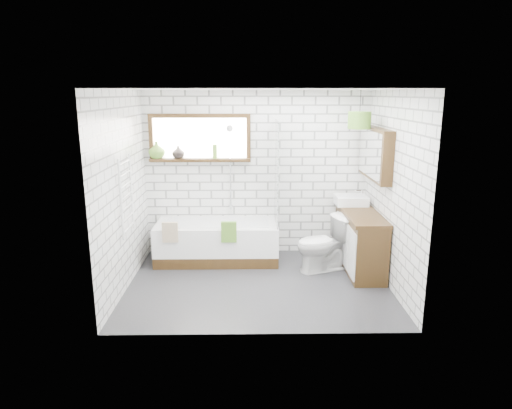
{
  "coord_description": "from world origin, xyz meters",
  "views": [
    {
      "loc": [
        -0.11,
        -5.62,
        2.46
      ],
      "look_at": [
        -0.02,
        0.25,
        1.02
      ],
      "focal_mm": 32.0,
      "sensor_mm": 36.0,
      "label": 1
    }
  ],
  "objects_px": {
    "vanity": "(360,240)",
    "bathtub": "(217,241)",
    "toilet": "(323,244)",
    "pendant": "(359,120)",
    "basin": "(351,200)"
  },
  "relations": [
    {
      "from": "bathtub",
      "to": "pendant",
      "type": "height_order",
      "value": "pendant"
    },
    {
      "from": "bathtub",
      "to": "pendant",
      "type": "relative_size",
      "value": 5.81
    },
    {
      "from": "vanity",
      "to": "pendant",
      "type": "xyz_separation_m",
      "value": [
        -0.08,
        0.07,
        1.68
      ]
    },
    {
      "from": "toilet",
      "to": "pendant",
      "type": "distance_m",
      "value": 1.77
    },
    {
      "from": "bathtub",
      "to": "toilet",
      "type": "relative_size",
      "value": 2.3
    },
    {
      "from": "vanity",
      "to": "bathtub",
      "type": "bearing_deg",
      "value": 170.51
    },
    {
      "from": "basin",
      "to": "toilet",
      "type": "relative_size",
      "value": 0.59
    },
    {
      "from": "vanity",
      "to": "pendant",
      "type": "bearing_deg",
      "value": 139.82
    },
    {
      "from": "toilet",
      "to": "basin",
      "type": "bearing_deg",
      "value": 116.92
    },
    {
      "from": "vanity",
      "to": "toilet",
      "type": "height_order",
      "value": "vanity"
    },
    {
      "from": "vanity",
      "to": "toilet",
      "type": "xyz_separation_m",
      "value": [
        -0.54,
        -0.09,
        -0.03
      ]
    },
    {
      "from": "basin",
      "to": "toilet",
      "type": "height_order",
      "value": "basin"
    },
    {
      "from": "bathtub",
      "to": "toilet",
      "type": "distance_m",
      "value": 1.59
    },
    {
      "from": "vanity",
      "to": "pendant",
      "type": "relative_size",
      "value": 4.72
    },
    {
      "from": "bathtub",
      "to": "toilet",
      "type": "xyz_separation_m",
      "value": [
        1.52,
        -0.43,
        0.1
      ]
    }
  ]
}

